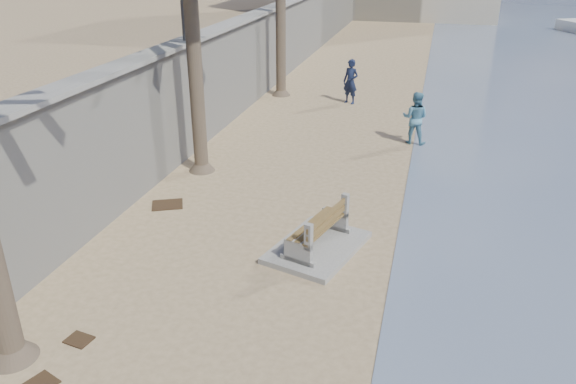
{
  "coord_description": "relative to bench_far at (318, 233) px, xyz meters",
  "views": [
    {
      "loc": [
        2.46,
        -4.27,
        6.46
      ],
      "look_at": [
        -0.5,
        7.0,
        1.2
      ],
      "focal_mm": 35.0,
      "sensor_mm": 36.0,
      "label": 1
    }
  ],
  "objects": [
    {
      "name": "seawall",
      "position": [
        -5.49,
        13.36,
        1.31
      ],
      "size": [
        0.45,
        70.0,
        3.5
      ],
      "primitive_type": "cube",
      "color": "gray",
      "rests_on": "ground_plane"
    },
    {
      "name": "wall_cap",
      "position": [
        -5.49,
        13.36,
        3.11
      ],
      "size": [
        0.8,
        70.0,
        0.12
      ],
      "primitive_type": "cube",
      "color": "gray",
      "rests_on": "seawall"
    },
    {
      "name": "bench_far",
      "position": [
        0.0,
        0.0,
        0.0
      ],
      "size": [
        2.25,
        2.77,
        1.01
      ],
      "color": "gray",
      "rests_on": "ground_plane"
    },
    {
      "name": "person_a",
      "position": [
        -1.26,
        12.62,
        0.64
      ],
      "size": [
        0.92,
        0.79,
        2.15
      ],
      "primitive_type": "imported",
      "rotation": [
        0.0,
        0.0,
        -0.4
      ],
      "color": "#131A35",
      "rests_on": "ground_plane"
    },
    {
      "name": "person_b",
      "position": [
        1.68,
        8.03,
        0.56
      ],
      "size": [
        1.06,
        0.88,
        2.0
      ],
      "primitive_type": "imported",
      "rotation": [
        0.0,
        0.0,
        3.0
      ],
      "color": "teal",
      "rests_on": "ground_plane"
    },
    {
      "name": "debris_c",
      "position": [
        -4.35,
        1.29,
        -0.43
      ],
      "size": [
        0.99,
        0.92,
        0.03
      ],
      "primitive_type": "cube",
      "rotation": [
        0.0,
        0.0,
        0.44
      ],
      "color": "#382616",
      "rests_on": "ground_plane"
    },
    {
      "name": "debris_d",
      "position": [
        -3.41,
        -4.18,
        -0.43
      ],
      "size": [
        0.5,
        0.43,
        0.03
      ],
      "primitive_type": "cube",
      "rotation": [
        0.0,
        0.0,
        6.11
      ],
      "color": "#382616",
      "rests_on": "ground_plane"
    }
  ]
}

